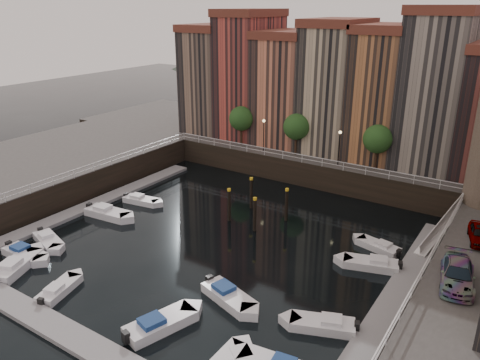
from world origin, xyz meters
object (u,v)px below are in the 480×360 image
Objects in this scene: gangway at (443,225)px; car_c at (457,276)px; boat_left_2 at (107,213)px; car_a at (480,235)px; boat_left_0 at (24,253)px; boat_left_1 at (48,240)px; mooring_pilings at (255,205)px.

car_c is at bearing -75.75° from gangway.
car_a is (33.27, 8.45, 3.27)m from boat_left_2.
gangway is at bearing 35.87° from boat_left_0.
gangway is at bearing 17.45° from boat_left_2.
boat_left_2 is (0.01, 7.00, 0.07)m from boat_left_1.
boat_left_2 is 1.35× the size of car_a.
gangway is 1.62× the size of car_c.
gangway is 12.17m from car_c.
car_c reaches higher than car_a.
boat_left_0 is at bearing -93.30° from boat_left_2.
boat_left_0 is at bearing -126.17° from mooring_pilings.
car_c is at bearing 16.96° from boat_left_0.
car_c is (32.48, 10.71, 3.38)m from boat_left_0.
mooring_pilings is at bearing 52.54° from boat_left_0.
mooring_pilings is 19.80m from boat_left_1.
boat_left_2 is at bearing -156.95° from gangway.
boat_left_1 is 7.00m from boat_left_2.
gangway is at bearing 50.41° from boat_left_1.
mooring_pilings reaches higher than boat_left_0.
car_c is (19.75, -6.70, 2.09)m from mooring_pilings.
car_a is at bearing 41.91° from boat_left_1.
boat_left_0 is at bearing -172.03° from car_c.
gangway is 1.79× the size of boat_left_0.
boat_left_0 is 0.91× the size of car_c.
car_a is (33.28, 15.45, 3.34)m from boat_left_1.
boat_left_2 is 1.04× the size of car_c.
boat_left_2 is (-0.39, 9.65, 0.05)m from boat_left_0.
gangway is 1.86× the size of boat_left_1.
boat_left_1 is at bearing -168.59° from car_a.
gangway reaches higher than mooring_pilings.
mooring_pilings is 21.61m from boat_left_0.
gangway is at bearing 16.47° from mooring_pilings.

